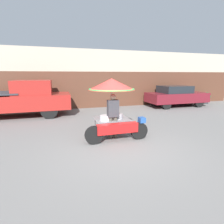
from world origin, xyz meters
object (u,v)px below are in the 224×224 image
at_px(vendor_person, 113,114).
at_px(potted_plant, 206,97).
at_px(vendor_motorcycle_cart, 112,94).
at_px(pickup_truck, 19,99).
at_px(parked_car, 176,96).

distance_m(vendor_person, potted_plant, 10.50).
relative_size(vendor_motorcycle_cart, pickup_truck, 0.40).
bearing_deg(potted_plant, vendor_motorcycle_cart, -151.60).
xyz_separation_m(pickup_truck, potted_plant, (12.91, 0.71, -0.44)).
height_order(parked_car, potted_plant, parked_car).
bearing_deg(vendor_person, pickup_truck, 130.38).
distance_m(vendor_person, pickup_truck, 5.82).
relative_size(parked_car, pickup_truck, 0.76).
xyz_separation_m(parked_car, pickup_truck, (-9.88, -0.34, 0.19)).
xyz_separation_m(vendor_motorcycle_cart, pickup_truck, (-3.82, 4.20, -0.59)).
distance_m(vendor_motorcycle_cart, vendor_person, 0.71).
bearing_deg(pickup_truck, potted_plant, 3.16).
bearing_deg(potted_plant, pickup_truck, -176.84).
distance_m(vendor_motorcycle_cart, parked_car, 7.61).
relative_size(vendor_motorcycle_cart, potted_plant, 2.44).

